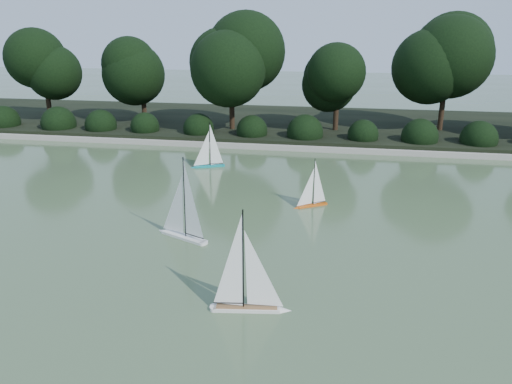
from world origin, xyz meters
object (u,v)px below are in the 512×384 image
at_px(sailboat_orange, 310,199).
at_px(race_buoy, 269,291).
at_px(sailboat_teal, 206,160).
at_px(sailboat_white_a, 180,224).
at_px(sailboat_white_b, 253,295).

bearing_deg(sailboat_orange, race_buoy, -94.60).
height_order(sailboat_teal, race_buoy, sailboat_teal).
height_order(sailboat_orange, sailboat_teal, sailboat_teal).
bearing_deg(sailboat_orange, sailboat_teal, 138.88).
bearing_deg(sailboat_white_a, sailboat_orange, 42.76).
relative_size(sailboat_white_a, race_buoy, 11.37).
bearing_deg(sailboat_white_b, race_buoy, 75.19).
relative_size(sailboat_white_b, sailboat_teal, 1.17).
distance_m(sailboat_white_b, sailboat_orange, 4.82).
bearing_deg(race_buoy, sailboat_white_b, -104.81).
xyz_separation_m(sailboat_white_b, sailboat_teal, (-2.91, 7.77, -0.04)).
bearing_deg(sailboat_white_a, sailboat_teal, 99.82).
bearing_deg(sailboat_teal, race_buoy, -66.74).
bearing_deg(sailboat_white_a, race_buoy, -40.86).
xyz_separation_m(sailboat_white_a, sailboat_white_b, (2.00, -2.49, -0.02)).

